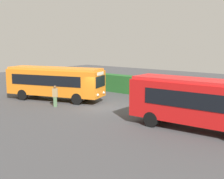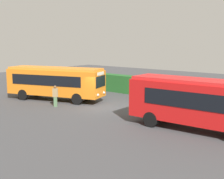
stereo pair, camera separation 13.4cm
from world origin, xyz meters
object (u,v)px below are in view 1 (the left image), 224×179
bus_orange (55,81)px  person_left (55,96)px  bus_red (198,101)px  traffic_cone (23,86)px

bus_orange → person_left: 3.04m
bus_orange → person_left: bearing=-58.5°
bus_red → person_left: (-12.23, -0.95, -0.90)m
person_left → traffic_cone: bearing=-156.6°
bus_orange → traffic_cone: bearing=147.7°
person_left → traffic_cone: 10.94m
bus_red → traffic_cone: bus_red is taller
bus_red → traffic_cone: bearing=-9.3°
person_left → bus_red: bearing=49.2°
person_left → traffic_cone: size_ratio=3.00×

